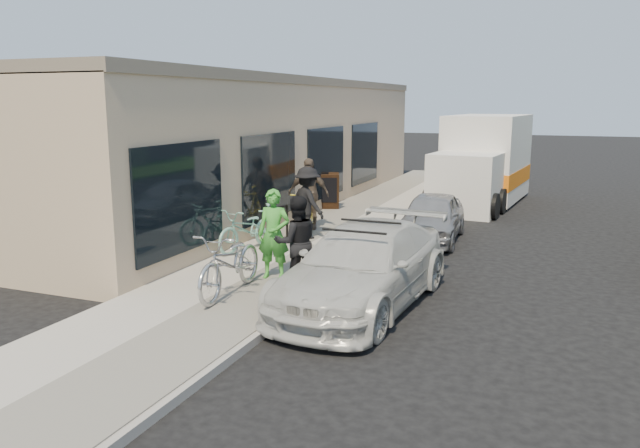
% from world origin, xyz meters
% --- Properties ---
extents(ground, '(120.00, 120.00, 0.00)m').
position_xyz_m(ground, '(0.00, 0.00, 0.00)').
color(ground, black).
rests_on(ground, ground).
extents(sidewalk, '(3.00, 34.00, 0.15)m').
position_xyz_m(sidewalk, '(-2.00, 3.00, 0.07)').
color(sidewalk, '#A9A398').
rests_on(sidewalk, ground).
extents(curb, '(0.12, 34.00, 0.13)m').
position_xyz_m(curb, '(-0.45, 3.00, 0.07)').
color(curb, '#9B958D').
rests_on(curb, ground).
extents(storefront, '(3.60, 20.00, 4.22)m').
position_xyz_m(storefront, '(-5.24, 7.99, 2.12)').
color(storefront, tan).
rests_on(storefront, ground).
extents(bike_rack, '(0.18, 0.60, 0.86)m').
position_xyz_m(bike_rack, '(-2.77, 3.07, 0.67)').
color(bike_rack, black).
rests_on(bike_rack, sidewalk).
extents(sandwich_board, '(0.88, 0.89, 1.12)m').
position_xyz_m(sandwich_board, '(-3.35, 7.83, 0.72)').
color(sandwich_board, '#311C0D').
rests_on(sandwich_board, sidewalk).
extents(sedan_white, '(2.33, 4.94, 1.43)m').
position_xyz_m(sedan_white, '(0.49, -0.45, 0.70)').
color(sedan_white, silver).
rests_on(sedan_white, ground).
extents(sedan_silver, '(1.64, 3.65, 1.22)m').
position_xyz_m(sedan_silver, '(0.51, 5.16, 0.61)').
color(sedan_silver, '#95959A').
rests_on(sedan_silver, ground).
extents(moving_truck, '(2.84, 6.34, 3.03)m').
position_xyz_m(moving_truck, '(0.90, 11.72, 1.35)').
color(moving_truck, silver).
rests_on(moving_truck, ground).
extents(tandem_bike, '(0.87, 2.23, 1.15)m').
position_xyz_m(tandem_bike, '(-1.72, -1.14, 0.73)').
color(tandem_bike, '#BBBBBD').
rests_on(tandem_bike, sidewalk).
extents(woman_rider, '(0.68, 0.50, 1.73)m').
position_xyz_m(woman_rider, '(-1.47, 0.07, 1.01)').
color(woman_rider, green).
rests_on(woman_rider, sidewalk).
extents(man_standing, '(1.05, 1.01, 1.70)m').
position_xyz_m(man_standing, '(-0.82, -0.34, 1.00)').
color(man_standing, black).
rests_on(man_standing, sidewalk).
extents(cruiser_bike_a, '(1.24, 1.71, 1.02)m').
position_xyz_m(cruiser_bike_a, '(-2.68, 2.27, 0.66)').
color(cruiser_bike_a, '#7CB9A7').
rests_on(cruiser_bike_a, sidewalk).
extents(cruiser_bike_b, '(1.02, 1.97, 0.99)m').
position_xyz_m(cruiser_bike_b, '(-3.05, 1.91, 0.64)').
color(cruiser_bike_b, '#7CB9A7').
rests_on(cruiser_bike_b, sidewalk).
extents(cruiser_bike_c, '(0.79, 1.90, 1.11)m').
position_xyz_m(cruiser_bike_c, '(-2.64, 4.25, 0.70)').
color(cruiser_bike_c, yellow).
rests_on(cruiser_bike_c, sidewalk).
extents(bystander_a, '(1.33, 1.17, 1.78)m').
position_xyz_m(bystander_a, '(-2.27, 3.62, 1.04)').
color(bystander_a, black).
rests_on(bystander_a, sidewalk).
extents(bystander_b, '(1.16, 0.61, 1.89)m').
position_xyz_m(bystander_b, '(-2.71, 4.72, 1.09)').
color(bystander_b, brown).
rests_on(bystander_b, sidewalk).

